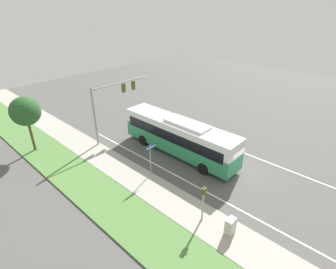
{
  "coord_description": "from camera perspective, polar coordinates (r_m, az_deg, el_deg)",
  "views": [
    {
      "loc": [
        -17.26,
        -8.14,
        13.11
      ],
      "look_at": [
        -1.1,
        6.84,
        1.8
      ],
      "focal_mm": 28.0,
      "sensor_mm": 36.0,
      "label": 1
    }
  ],
  "objects": [
    {
      "name": "sidewalk",
      "position": [
        18.94,
        4.88,
        -16.5
      ],
      "size": [
        2.8,
        80.0,
        0.12
      ],
      "color": "#ADA89E",
      "rests_on": "ground_plane"
    },
    {
      "name": "lane_divider_near",
      "position": [
        20.61,
        9.49,
        -12.79
      ],
      "size": [
        0.14,
        30.0,
        0.01
      ],
      "color": "silver",
      "rests_on": "ground_plane"
    },
    {
      "name": "roadside_tree",
      "position": [
        27.18,
        -28.64,
        4.43
      ],
      "size": [
        2.71,
        2.71,
        5.4
      ],
      "color": "brown",
      "rests_on": "grass_verge"
    },
    {
      "name": "ground_plane",
      "position": [
        23.15,
        14.57,
        -8.35
      ],
      "size": [
        80.0,
        80.0,
        0.0
      ],
      "primitive_type": "plane",
      "color": "#565451"
    },
    {
      "name": "street_sign",
      "position": [
        21.2,
        -3.8,
        -4.48
      ],
      "size": [
        1.16,
        0.08,
        2.96
      ],
      "color": "#939399",
      "rests_on": "ground_plane"
    },
    {
      "name": "pedestrian_signal",
      "position": [
        17.29,
        7.73,
        -13.69
      ],
      "size": [
        0.28,
        0.34,
        2.71
      ],
      "color": "#939399",
      "rests_on": "ground_plane"
    },
    {
      "name": "grass_verge",
      "position": [
        17.28,
        -2.25,
        -21.96
      ],
      "size": [
        3.6,
        80.0,
        0.1
      ],
      "color": "#568442",
      "rests_on": "ground_plane"
    },
    {
      "name": "utility_cabinet",
      "position": [
        17.57,
        13.42,
        -18.83
      ],
      "size": [
        0.71,
        0.46,
        1.12
      ],
      "color": "#B7B29E",
      "rests_on": "sidewalk"
    },
    {
      "name": "bus",
      "position": [
        24.38,
        2.41,
        -0.13
      ],
      "size": [
        2.61,
        12.08,
        3.52
      ],
      "color": "#2D8956",
      "rests_on": "ground_plane"
    },
    {
      "name": "signal_gantry",
      "position": [
        26.94,
        -12.0,
        7.6
      ],
      "size": [
        7.11,
        0.41,
        6.01
      ],
      "color": "#939399",
      "rests_on": "ground_plane"
    },
    {
      "name": "lane_divider_far",
      "position": [
        25.94,
        18.51,
        -4.76
      ],
      "size": [
        0.14,
        30.0,
        0.01
      ],
      "color": "silver",
      "rests_on": "ground_plane"
    }
  ]
}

